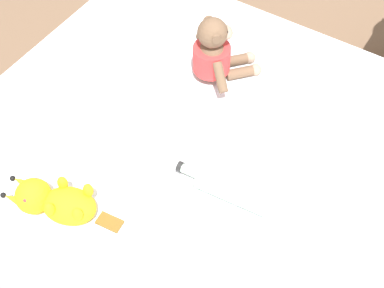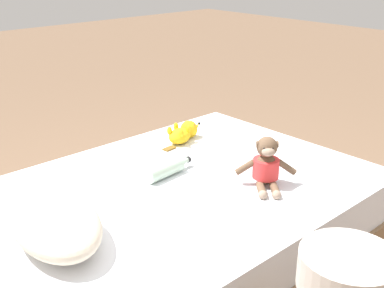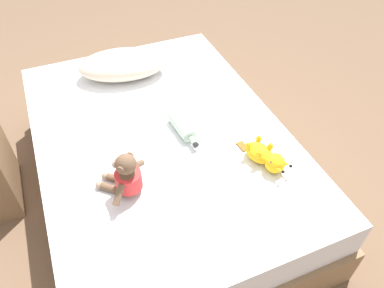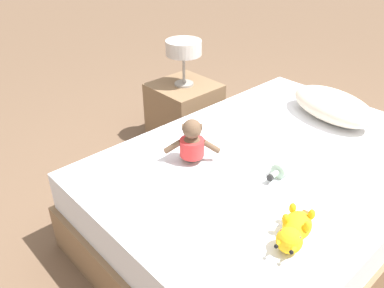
{
  "view_description": "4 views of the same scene",
  "coord_description": "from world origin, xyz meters",
  "px_view_note": "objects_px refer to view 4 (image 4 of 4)",
  "views": [
    {
      "loc": [
        0.88,
        0.31,
        1.79
      ],
      "look_at": [
        0.07,
        -0.2,
        0.55
      ],
      "focal_mm": 51.8,
      "sensor_mm": 36.0,
      "label": 1
    },
    {
      "loc": [
        -1.55,
        1.3,
        1.49
      ],
      "look_at": [
        0.1,
        -0.21,
        0.59
      ],
      "focal_mm": 46.02,
      "sensor_mm": 36.0,
      "label": 2
    },
    {
      "loc": [
        -0.42,
        -1.46,
        1.85
      ],
      "look_at": [
        0.09,
        -0.23,
        0.55
      ],
      "focal_mm": 34.8,
      "sensor_mm": 36.0,
      "label": 3
    },
    {
      "loc": [
        0.96,
        -1.46,
        1.58
      ],
      "look_at": [
        -0.26,
        -0.34,
        0.57
      ],
      "focal_mm": 36.71,
      "sensor_mm": 36.0,
      "label": 4
    }
  ],
  "objects_px": {
    "glass_bottle": "(288,163)",
    "plush_yellow_creature": "(294,231)",
    "nightstand": "(184,112)",
    "bedside_lamp": "(184,50)",
    "pillow": "(333,106)",
    "bed": "(269,193)",
    "plush_monkey": "(192,143)"
  },
  "relations": [
    {
      "from": "pillow",
      "to": "plush_yellow_creature",
      "type": "distance_m",
      "value": 1.13
    },
    {
      "from": "plush_yellow_creature",
      "to": "nightstand",
      "type": "xyz_separation_m",
      "value": [
        -1.46,
        0.74,
        -0.29
      ]
    },
    {
      "from": "nightstand",
      "to": "glass_bottle",
      "type": "bearing_deg",
      "value": -17.06
    },
    {
      "from": "pillow",
      "to": "glass_bottle",
      "type": "height_order",
      "value": "pillow"
    },
    {
      "from": "plush_monkey",
      "to": "nightstand",
      "type": "xyz_separation_m",
      "value": [
        -0.79,
        0.64,
        -0.34
      ]
    },
    {
      "from": "glass_bottle",
      "to": "nightstand",
      "type": "distance_m",
      "value": 1.25
    },
    {
      "from": "glass_bottle",
      "to": "pillow",
      "type": "bearing_deg",
      "value": 102.88
    },
    {
      "from": "plush_yellow_creature",
      "to": "bed",
      "type": "bearing_deg",
      "value": 133.95
    },
    {
      "from": "pillow",
      "to": "plush_yellow_creature",
      "type": "xyz_separation_m",
      "value": [
        0.45,
        -1.03,
        -0.03
      ]
    },
    {
      "from": "bed",
      "to": "bedside_lamp",
      "type": "xyz_separation_m",
      "value": [
        -1.06,
        0.32,
        0.49
      ]
    },
    {
      "from": "pillow",
      "to": "nightstand",
      "type": "distance_m",
      "value": 1.11
    },
    {
      "from": "glass_bottle",
      "to": "bed",
      "type": "bearing_deg",
      "value": 159.29
    },
    {
      "from": "plush_yellow_creature",
      "to": "glass_bottle",
      "type": "height_order",
      "value": "plush_yellow_creature"
    },
    {
      "from": "plush_monkey",
      "to": "plush_yellow_creature",
      "type": "xyz_separation_m",
      "value": [
        0.68,
        -0.1,
        -0.05
      ]
    },
    {
      "from": "plush_monkey",
      "to": "plush_yellow_creature",
      "type": "distance_m",
      "value": 0.69
    },
    {
      "from": "glass_bottle",
      "to": "bedside_lamp",
      "type": "bearing_deg",
      "value": 162.94
    },
    {
      "from": "pillow",
      "to": "plush_yellow_creature",
      "type": "height_order",
      "value": "pillow"
    },
    {
      "from": "bedside_lamp",
      "to": "nightstand",
      "type": "bearing_deg",
      "value": -90.0
    },
    {
      "from": "glass_bottle",
      "to": "nightstand",
      "type": "xyz_separation_m",
      "value": [
        -1.17,
        0.36,
        -0.28
      ]
    },
    {
      "from": "plush_yellow_creature",
      "to": "glass_bottle",
      "type": "relative_size",
      "value": 1.14
    },
    {
      "from": "bed",
      "to": "pillow",
      "type": "relative_size",
      "value": 3.14
    },
    {
      "from": "pillow",
      "to": "bedside_lamp",
      "type": "bearing_deg",
      "value": -163.88
    },
    {
      "from": "glass_bottle",
      "to": "plush_yellow_creature",
      "type": "bearing_deg",
      "value": -52.12
    },
    {
      "from": "bed",
      "to": "nightstand",
      "type": "distance_m",
      "value": 1.1
    },
    {
      "from": "pillow",
      "to": "glass_bottle",
      "type": "xyz_separation_m",
      "value": [
        0.15,
        -0.65,
        -0.04
      ]
    },
    {
      "from": "bed",
      "to": "plush_yellow_creature",
      "type": "bearing_deg",
      "value": -46.05
    },
    {
      "from": "bedside_lamp",
      "to": "bed",
      "type": "bearing_deg",
      "value": -16.67
    },
    {
      "from": "bed",
      "to": "glass_bottle",
      "type": "xyz_separation_m",
      "value": [
        0.11,
        -0.04,
        0.27
      ]
    },
    {
      "from": "nightstand",
      "to": "pillow",
      "type": "bearing_deg",
      "value": 16.12
    },
    {
      "from": "plush_monkey",
      "to": "glass_bottle",
      "type": "relative_size",
      "value": 0.9
    },
    {
      "from": "bed",
      "to": "plush_yellow_creature",
      "type": "xyz_separation_m",
      "value": [
        0.41,
        -0.42,
        0.28
      ]
    },
    {
      "from": "nightstand",
      "to": "bedside_lamp",
      "type": "bearing_deg",
      "value": 90.0
    }
  ]
}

